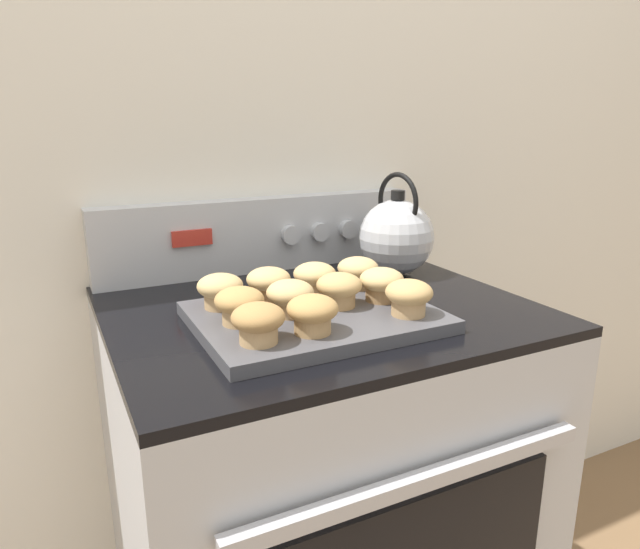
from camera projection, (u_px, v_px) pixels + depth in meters
wall_back at (251, 128)px, 1.27m from camera, size 8.00×0.05×2.40m
stove_range at (319, 508)px, 1.18m from camera, size 0.75×0.66×0.89m
control_panel at (263, 234)px, 1.28m from camera, size 0.74×0.07×0.16m
muffin_pan at (314, 317)px, 0.96m from camera, size 0.39×0.31×0.02m
muffin_r0_c0 at (258, 322)px, 0.82m from camera, size 0.08×0.08×0.06m
muffin_r0_c1 at (312, 313)px, 0.85m from camera, size 0.08×0.08×0.06m
muffin_r0_c3 at (409, 296)px, 0.93m from camera, size 0.08×0.08×0.06m
muffin_r1_c0 at (240, 304)px, 0.89m from camera, size 0.08×0.08×0.06m
muffin_r1_c1 at (290, 296)px, 0.93m from camera, size 0.08×0.08×0.06m
muffin_r1_c2 at (337, 289)px, 0.97m from camera, size 0.08×0.08×0.06m
muffin_r1_c3 at (382, 283)px, 1.01m from camera, size 0.08×0.08×0.06m
muffin_r2_c0 at (220, 289)px, 0.97m from camera, size 0.08×0.08×0.06m
muffin_r2_c1 at (269, 282)px, 1.01m from camera, size 0.08×0.08×0.06m
muffin_r2_c2 at (315, 277)px, 1.04m from camera, size 0.08×0.08×0.06m
muffin_r2_c3 at (358, 271)px, 1.08m from camera, size 0.08×0.08×0.06m
tea_kettle at (396, 236)px, 1.25m from camera, size 0.17×0.19×0.22m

